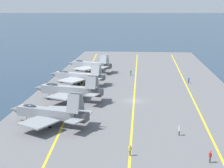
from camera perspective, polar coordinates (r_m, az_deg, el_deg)
The scene contains 14 objects.
ground_plane at distance 80.10m, azimuth 3.66°, elevation -3.07°, with size 2000.00×2000.00×0.00m, color #23384C.
carrier_deck at distance 80.04m, azimuth 3.66°, elevation -2.94°, with size 171.86×50.40×0.40m, color slate.
deck_stripe_foul_line at distance 80.98m, azimuth 13.53°, elevation -2.94°, with size 154.67×0.36×0.01m, color yellow.
deck_stripe_centerline at distance 79.99m, azimuth 3.66°, elevation -2.80°, with size 154.67×0.36×0.01m, color yellow.
deck_stripe_edge_line at distance 81.38m, azimuth -6.15°, elevation -2.57°, with size 154.67×0.36×0.01m, color yellow.
parked_jet_nearest at distance 64.17m, azimuth -10.46°, elevation -4.79°, with size 13.39×16.24×6.62m.
parked_jet_second at distance 79.62m, azimuth -7.25°, elevation -1.03°, with size 12.42×17.01×6.32m.
parked_jet_third at distance 96.51m, azimuth -5.71°, elevation 1.34°, with size 13.78×17.02×5.89m.
parked_jet_fourth at distance 114.04m, azimuth -3.74°, elevation 3.20°, with size 14.17×16.01×6.10m.
crew_green_vest at distance 108.35m, azimuth 3.14°, elevation 1.93°, with size 0.41×0.46×1.80m.
crew_yellow_vest at distance 51.41m, azimuth 3.01°, elevation -10.85°, with size 0.42×0.46×1.74m.
crew_white_vest at distance 59.94m, azimuth 11.11°, elevation -7.54°, with size 0.44×0.35×1.72m.
crew_red_vest at distance 51.12m, azimuth 16.00°, elevation -11.48°, with size 0.45×0.38×1.78m.
crew_blue_vest at distance 100.14m, azimuth 12.64°, elevation 0.69°, with size 0.46×0.42×1.73m.
Camera 1 is at (-76.98, -1.18, 22.10)m, focal length 55.00 mm.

